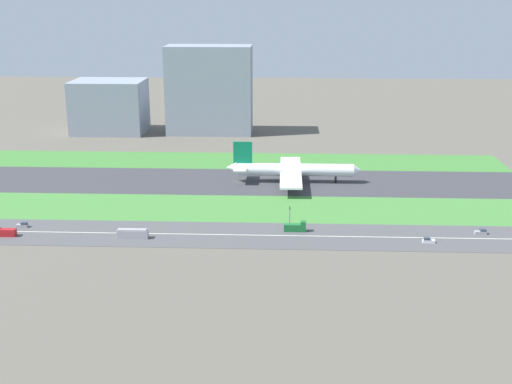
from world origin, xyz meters
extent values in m
plane|color=#5B564C|center=(0.00, 0.00, 0.00)|extent=(800.00, 800.00, 0.00)
cube|color=#38383D|center=(0.00, 0.00, 0.05)|extent=(280.00, 46.00, 0.10)
cube|color=#3D7A33|center=(0.00, 41.00, 0.05)|extent=(280.00, 36.00, 0.10)
cube|color=#427F38|center=(0.00, -41.00, 0.05)|extent=(280.00, 36.00, 0.10)
cube|color=#4C4C4F|center=(0.00, -73.00, 0.05)|extent=(280.00, 28.00, 0.10)
cube|color=silver|center=(0.00, -73.00, 0.11)|extent=(266.00, 0.50, 0.01)
cylinder|color=white|center=(28.47, 0.00, 6.30)|extent=(56.00, 6.00, 6.00)
cone|color=white|center=(58.47, 0.00, 6.30)|extent=(4.00, 5.70, 5.70)
cone|color=white|center=(-2.03, 0.00, 7.10)|extent=(5.00, 5.40, 5.40)
cube|color=#0C724C|center=(3.47, 0.00, 14.30)|extent=(9.00, 0.80, 11.00)
cube|color=white|center=(2.47, 0.00, 7.30)|extent=(6.00, 16.00, 0.60)
cube|color=white|center=(26.47, 15.00, 5.10)|extent=(10.00, 26.00, 1.00)
cylinder|color=gray|center=(27.47, 9.00, 2.90)|extent=(5.00, 3.20, 3.20)
cube|color=white|center=(26.47, -15.00, 5.10)|extent=(10.00, 26.00, 1.00)
cylinder|color=gray|center=(27.47, -9.00, 2.90)|extent=(5.00, 3.20, 3.20)
cylinder|color=black|center=(48.07, 0.00, 1.70)|extent=(1.00, 1.00, 3.20)
cylinder|color=black|center=(24.47, 3.50, 1.70)|extent=(1.00, 1.00, 3.20)
cylinder|color=black|center=(24.47, -3.50, 1.70)|extent=(1.00, 1.00, 3.20)
cube|color=#99999E|center=(-78.56, -68.00, 0.65)|extent=(4.40, 1.80, 1.10)
cube|color=#333D4C|center=(-77.76, -68.00, 1.65)|extent=(2.20, 1.66, 0.90)
cube|color=#99999E|center=(-32.80, -78.00, 1.60)|extent=(11.60, 2.50, 3.00)
cube|color=#99999E|center=(-32.90, -78.00, 3.35)|extent=(10.80, 2.30, 0.50)
cube|color=#19662D|center=(27.64, -68.00, 1.50)|extent=(8.40, 2.50, 2.80)
cube|color=#19662D|center=(30.84, -68.00, 3.50)|extent=(2.00, 2.30, 1.20)
cube|color=#B2191E|center=(-81.28, -78.00, 1.50)|extent=(8.40, 2.50, 2.80)
cube|color=silver|center=(76.48, -78.00, 0.65)|extent=(4.40, 1.80, 1.10)
cube|color=#333D4C|center=(75.68, -78.00, 1.65)|extent=(2.20, 1.66, 0.90)
cube|color=#99999E|center=(97.96, -68.00, 0.65)|extent=(4.40, 1.80, 1.10)
cube|color=#333D4C|center=(98.76, -68.00, 1.65)|extent=(2.20, 1.66, 0.90)
cylinder|color=#4C4C51|center=(25.71, -60.00, 3.10)|extent=(0.24, 0.24, 6.00)
cube|color=black|center=(25.71, -60.00, 6.70)|extent=(0.36, 0.36, 1.20)
sphere|color=#19D826|center=(25.71, -60.20, 7.00)|extent=(0.24, 0.24, 0.24)
cube|color=gray|center=(-90.00, 114.00, 16.80)|extent=(45.59, 33.78, 33.59)
cube|color=gray|center=(-24.86, 114.00, 27.84)|extent=(53.93, 24.83, 55.68)
cylinder|color=silver|center=(-21.58, 159.00, 8.49)|extent=(16.43, 16.43, 16.98)
camera|label=1|loc=(23.08, -306.81, 88.27)|focal=46.48mm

